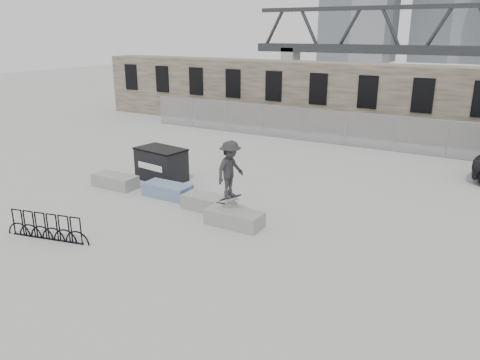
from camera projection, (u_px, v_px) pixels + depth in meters
name	position (u px, v px, depth m)	size (l,w,h in m)	color
ground	(178.00, 201.00, 18.62)	(120.00, 120.00, 0.00)	#A7A7A2
stone_wall	(325.00, 97.00, 31.30)	(36.00, 2.58, 4.50)	brown
chainlink_fence	(302.00, 124.00, 28.59)	(22.06, 0.06, 2.02)	gray
planter_far_left	(115.00, 181.00, 20.21)	(2.00, 0.90, 0.55)	#989795
planter_center_left	(168.00, 190.00, 19.04)	(2.00, 0.90, 0.55)	#3764A5
planter_center_right	(209.00, 202.00, 17.65)	(2.00, 0.90, 0.55)	#989795
planter_offset	(234.00, 218.00, 16.21)	(2.00, 0.90, 0.55)	#989795
dumpster	(161.00, 164.00, 21.07)	(2.40, 1.66, 1.47)	black
bike_rack	(47.00, 227.00, 15.09)	(3.08, 0.73, 0.90)	black
skateboarder	(230.00, 169.00, 15.86)	(0.86, 1.35, 2.16)	#29292B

